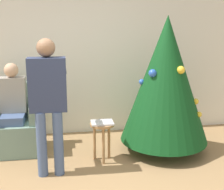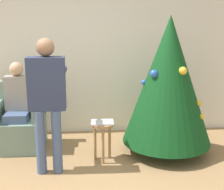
{
  "view_description": "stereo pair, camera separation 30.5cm",
  "coord_description": "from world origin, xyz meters",
  "px_view_note": "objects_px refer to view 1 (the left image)",
  "views": [
    {
      "loc": [
        -0.14,
        -2.81,
        1.84
      ],
      "look_at": [
        0.46,
        1.01,
        0.92
      ],
      "focal_mm": 50.0,
      "sensor_mm": 36.0,
      "label": 1
    },
    {
      "loc": [
        0.16,
        -2.85,
        1.84
      ],
      "look_at": [
        0.46,
        1.01,
        0.92
      ],
      "focal_mm": 50.0,
      "sensor_mm": 36.0,
      "label": 2
    }
  ],
  "objects_px": {
    "person_seated": "(13,104)",
    "side_stool": "(102,131)",
    "christmas_tree": "(166,80)",
    "person_standing": "(48,95)",
    "armchair": "(15,127)"
  },
  "relations": [
    {
      "from": "person_standing",
      "to": "side_stool",
      "type": "relative_size",
      "value": 3.14
    },
    {
      "from": "armchair",
      "to": "person_standing",
      "type": "relative_size",
      "value": 0.59
    },
    {
      "from": "christmas_tree",
      "to": "armchair",
      "type": "xyz_separation_m",
      "value": [
        -2.11,
        0.34,
        -0.69
      ]
    },
    {
      "from": "christmas_tree",
      "to": "person_standing",
      "type": "xyz_separation_m",
      "value": [
        -1.58,
        -0.45,
        -0.05
      ]
    },
    {
      "from": "person_standing",
      "to": "armchair",
      "type": "bearing_deg",
      "value": 123.72
    },
    {
      "from": "person_seated",
      "to": "armchair",
      "type": "bearing_deg",
      "value": 90.0
    },
    {
      "from": "christmas_tree",
      "to": "armchair",
      "type": "bearing_deg",
      "value": 170.73
    },
    {
      "from": "christmas_tree",
      "to": "side_stool",
      "type": "bearing_deg",
      "value": -167.6
    },
    {
      "from": "person_standing",
      "to": "side_stool",
      "type": "bearing_deg",
      "value": 20.39
    },
    {
      "from": "christmas_tree",
      "to": "person_seated",
      "type": "bearing_deg",
      "value": 171.36
    },
    {
      "from": "person_seated",
      "to": "side_stool",
      "type": "relative_size",
      "value": 2.42
    },
    {
      "from": "armchair",
      "to": "person_seated",
      "type": "distance_m",
      "value": 0.35
    },
    {
      "from": "christmas_tree",
      "to": "side_stool",
      "type": "height_order",
      "value": "christmas_tree"
    },
    {
      "from": "person_seated",
      "to": "side_stool",
      "type": "distance_m",
      "value": 1.34
    },
    {
      "from": "person_seated",
      "to": "side_stool",
      "type": "xyz_separation_m",
      "value": [
        1.2,
        -0.52,
        -0.29
      ]
    }
  ]
}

